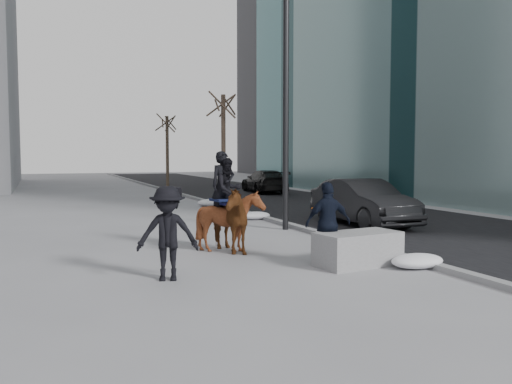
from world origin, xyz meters
name	(u,v)px	position (x,y,z in m)	size (l,w,h in m)	color
ground	(278,269)	(0.00, 0.00, 0.00)	(120.00, 120.00, 0.00)	gray
road	(332,209)	(7.00, 10.00, 0.01)	(8.00, 90.00, 0.01)	black
curb	(244,212)	(3.00, 10.00, 0.06)	(0.25, 90.00, 0.12)	gray
planter	(358,249)	(1.70, -0.32, 0.36)	(1.78, 0.89, 0.71)	gray
car_near	(363,202)	(5.45, 5.26, 0.76)	(1.61, 4.61, 1.52)	black
car_far	(265,181)	(8.25, 20.35, 0.69)	(1.93, 4.76, 1.38)	black
tree_near	(223,147)	(2.40, 10.69, 2.62)	(1.20, 1.20, 5.23)	#35261F
tree_far	(167,151)	(2.40, 20.89, 2.51)	(1.20, 1.20, 5.03)	#382921
mounted_left	(225,215)	(-0.38, 2.27, 0.90)	(1.11, 1.97, 2.41)	#502A10
mounted_right	(230,214)	(-0.26, 2.25, 0.90)	(1.52, 1.62, 2.25)	#47210E
feeder	(328,223)	(1.20, 0.08, 0.88)	(1.06, 0.89, 1.75)	black
camera_crew	(168,233)	(-2.30, -0.13, 0.89)	(1.27, 0.95, 1.75)	black
lamppost	(288,66)	(2.60, 5.06, 4.99)	(0.25, 1.94, 9.09)	black
snow_piles	(261,217)	(2.70, 7.42, 0.15)	(1.29, 15.11, 0.33)	silver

